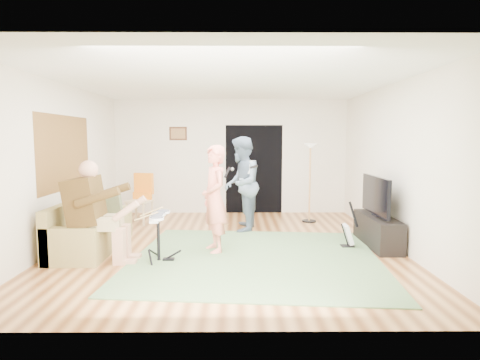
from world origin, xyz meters
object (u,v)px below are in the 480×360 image
(dining_chair, at_px, (140,206))
(tv_cabinet, at_px, (377,231))
(sofa, at_px, (87,233))
(television, at_px, (376,195))
(drum_kit, at_px, (158,240))
(guitarist, at_px, (241,184))
(torchiere_lamp, at_px, (310,168))
(guitar_spare, at_px, (348,234))
(singer, at_px, (215,199))

(dining_chair, relative_size, tv_cabinet, 0.75)
(sofa, relative_size, television, 1.62)
(drum_kit, bearing_deg, sofa, 153.20)
(sofa, distance_m, guitarist, 2.91)
(torchiere_lamp, bearing_deg, drum_kit, -134.36)
(television, bearing_deg, guitarist, 153.46)
(guitarist, xyz_separation_m, dining_chair, (-2.13, 0.68, -0.54))
(guitarist, bearing_deg, tv_cabinet, 70.48)
(drum_kit, height_order, tv_cabinet, drum_kit)
(sofa, height_order, guitarist, guitarist)
(drum_kit, bearing_deg, torchiere_lamp, 45.64)
(guitarist, height_order, guitar_spare, guitarist)
(television, bearing_deg, drum_kit, -166.28)
(guitarist, xyz_separation_m, guitar_spare, (1.75, -1.22, -0.69))
(sofa, bearing_deg, drum_kit, -26.80)
(drum_kit, distance_m, television, 3.59)
(singer, height_order, television, singer)
(drum_kit, xyz_separation_m, dining_chair, (-0.90, 2.63, 0.06))
(dining_chair, bearing_deg, television, -7.05)
(torchiere_lamp, height_order, dining_chair, torchiere_lamp)
(singer, distance_m, guitar_spare, 2.28)
(tv_cabinet, bearing_deg, guitarist, 153.96)
(sofa, relative_size, drum_kit, 2.70)
(drum_kit, height_order, torchiere_lamp, torchiere_lamp)
(sofa, distance_m, tv_cabinet, 4.79)
(sofa, xyz_separation_m, singer, (2.08, -0.15, 0.58))
(singer, bearing_deg, torchiere_lamp, 118.78)
(guitarist, distance_m, guitar_spare, 2.24)
(sofa, height_order, tv_cabinet, sofa)
(sofa, distance_m, television, 4.78)
(torchiere_lamp, bearing_deg, dining_chair, -177.92)
(dining_chair, height_order, tv_cabinet, dining_chair)
(torchiere_lamp, bearing_deg, guitar_spare, -82.16)
(guitarist, xyz_separation_m, torchiere_lamp, (1.47, 0.81, 0.24))
(torchiere_lamp, bearing_deg, tv_cabinet, -67.36)
(tv_cabinet, distance_m, television, 0.60)
(singer, relative_size, guitar_spare, 2.21)
(drum_kit, xyz_separation_m, guitar_spare, (2.98, 0.73, -0.09))
(drum_kit, bearing_deg, guitarist, 57.84)
(tv_cabinet, bearing_deg, sofa, -177.70)
(sofa, relative_size, tv_cabinet, 1.38)
(torchiere_lamp, xyz_separation_m, tv_cabinet, (0.80, -1.92, -0.90))
(drum_kit, distance_m, guitarist, 2.38)
(sofa, xyz_separation_m, dining_chair, (0.39, 1.98, 0.11))
(singer, relative_size, dining_chair, 1.60)
(tv_cabinet, bearing_deg, drum_kit, -166.47)
(guitarist, xyz_separation_m, television, (2.22, -1.11, -0.06))
(sofa, relative_size, torchiere_lamp, 1.15)
(singer, bearing_deg, television, 76.27)
(sofa, bearing_deg, singer, -4.20)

